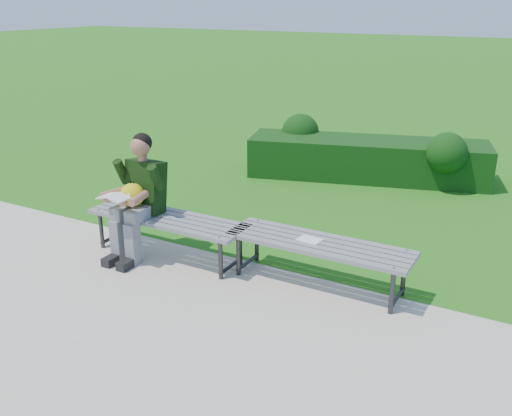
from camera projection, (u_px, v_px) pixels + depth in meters
name	position (u px, v px, depth m)	size (l,w,h in m)	color
ground	(224.00, 257.00, 6.20)	(80.00, 80.00, 0.00)	#286D21
walkway	(113.00, 334.00, 4.76)	(30.00, 3.50, 0.02)	#B0A792
hedge	(366.00, 156.00, 8.82)	(3.72, 1.85, 0.88)	#163713
bench_left	(168.00, 222.00, 6.04)	(1.80, 0.50, 0.46)	gray
bench_right	(319.00, 247.00, 5.42)	(1.80, 0.50, 0.46)	gray
seated_boy	(138.00, 193.00, 6.00)	(0.56, 0.76, 1.31)	slate
paper_sheet	(309.00, 240.00, 5.45)	(0.24, 0.18, 0.01)	white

